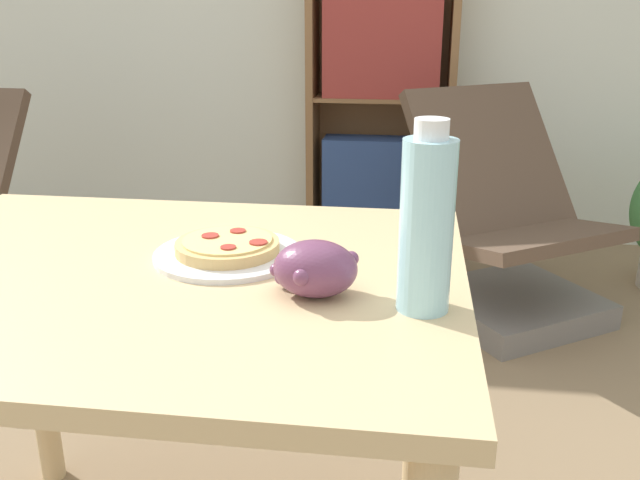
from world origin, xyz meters
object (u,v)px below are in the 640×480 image
Objects in this scene: grape_bunch at (314,269)px; bookshelf at (380,111)px; drink_bottle at (427,223)px; pizza_on_plate at (228,250)px; lounge_chair_far at (509,246)px.

grape_bunch is 2.44m from bookshelf.
grape_bunch is 0.49× the size of drink_bottle.
lounge_chair_far reaches higher than pizza_on_plate.
grape_bunch is at bearing -141.84° from lounge_chair_far.
bookshelf reaches higher than pizza_on_plate.
bookshelf is (-0.02, 2.44, -0.12)m from grape_bunch.
lounge_chair_far is at bearing 64.23° from pizza_on_plate.
grape_bunch reaches higher than pizza_on_plate.
drink_bottle reaches higher than pizza_on_plate.
lounge_chair_far is 0.65× the size of bookshelf.
pizza_on_plate is 1.73m from lounge_chair_far.
pizza_on_plate is 0.23m from grape_bunch.
pizza_on_plate is 2.30m from bookshelf.
bookshelf is (0.16, 2.29, -0.09)m from pizza_on_plate.
pizza_on_plate is at bearing 140.55° from grape_bunch.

